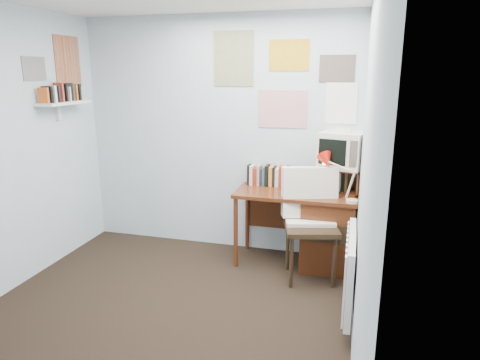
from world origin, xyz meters
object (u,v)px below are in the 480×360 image
object	(u,v)px
desk_chair	(311,228)
crt_tv	(343,148)
tv_riser	(337,180)
wall_shelf	(64,103)
desk_lamp	(353,182)
radiator	(350,271)
desk	(322,228)

from	to	relation	value
desk_chair	crt_tv	world-z (taller)	crt_tv
tv_riser	wall_shelf	xyz separation A→B (m)	(-2.69, -0.49, 0.74)
crt_tv	desk_lamp	bearing A→B (deg)	-56.91
desk_lamp	radiator	world-z (taller)	desk_lamp
tv_riser	radiator	bearing A→B (deg)	-80.72
crt_tv	radiator	xyz separation A→B (m)	(0.14, -1.06, -0.78)
tv_riser	crt_tv	world-z (taller)	crt_tv
desk	crt_tv	size ratio (longest dim) A/B	2.97
desk	tv_riser	xyz separation A→B (m)	(0.12, 0.11, 0.48)
desk	radiator	xyz separation A→B (m)	(0.29, -0.93, 0.01)
desk_lamp	radiator	xyz separation A→B (m)	(0.02, -0.71, -0.53)
desk_lamp	desk_chair	bearing A→B (deg)	-170.61
radiator	wall_shelf	bearing A→B (deg)	169.11
tv_riser	wall_shelf	world-z (taller)	wall_shelf
desk_chair	wall_shelf	xyz separation A→B (m)	(-2.49, -0.07, 1.11)
desk	desk_lamp	bearing A→B (deg)	-39.28
desk	wall_shelf	size ratio (longest dim) A/B	1.94
desk_lamp	crt_tv	distance (m)	0.44
desk_chair	radiator	world-z (taller)	desk_chair
desk_chair	radiator	bearing A→B (deg)	-73.53
radiator	wall_shelf	world-z (taller)	wall_shelf
desk_chair	radiator	size ratio (longest dim) A/B	1.28
desk_lamp	radiator	distance (m)	0.89
radiator	crt_tv	bearing A→B (deg)	97.28
tv_riser	wall_shelf	distance (m)	2.83
desk_lamp	wall_shelf	distance (m)	2.92
desk_chair	desk_lamp	xyz separation A→B (m)	(0.35, 0.09, 0.44)
radiator	wall_shelf	xyz separation A→B (m)	(-2.86, 0.55, 1.20)
tv_riser	desk	bearing A→B (deg)	-137.04
desk_chair	desk_lamp	bearing A→B (deg)	-0.72
crt_tv	radiator	bearing A→B (deg)	-67.89
desk_chair	crt_tv	bearing A→B (deg)	47.16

